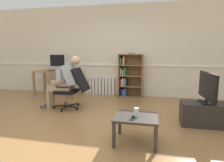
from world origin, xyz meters
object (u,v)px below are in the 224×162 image
at_px(tv_screen, 208,87).
at_px(spare_remote, 134,116).
at_px(tv_stand, 205,114).
at_px(keyboard, 54,71).
at_px(bookshelf, 129,76).
at_px(person_seated, 65,81).
at_px(computer_mouse, 65,71).
at_px(office_chair, 73,87).
at_px(radiator, 100,86).
at_px(computer_desk, 57,74).
at_px(imac_monitor, 57,61).
at_px(coffee_table, 136,120).
at_px(drinking_glass, 136,112).

height_order(tv_screen, spare_remote, tv_screen).
distance_m(tv_stand, spare_remote, 1.52).
xyz_separation_m(keyboard, bookshelf, (2.17, 0.43, -0.16)).
relative_size(person_seated, tv_screen, 1.48).
relative_size(computer_mouse, office_chair, 0.10).
bearing_deg(radiator, computer_desk, -162.38).
relative_size(bookshelf, radiator, 1.39).
distance_m(radiator, tv_screen, 3.30).
relative_size(computer_mouse, tv_screen, 0.12).
bearing_deg(bookshelf, office_chair, -125.84).
relative_size(imac_monitor, bookshelf, 0.40).
height_order(office_chair, coffee_table, office_chair).
relative_size(radiator, spare_remote, 6.15).
xyz_separation_m(keyboard, radiator, (1.25, 0.53, -0.50)).
relative_size(keyboard, radiator, 0.43).
xyz_separation_m(keyboard, tv_screen, (3.81, -1.50, -0.07)).
height_order(radiator, spare_remote, radiator).
bearing_deg(office_chair, coffee_table, 48.99).
distance_m(imac_monitor, keyboard, 0.35).
height_order(radiator, drinking_glass, radiator).
bearing_deg(person_seated, computer_desk, -145.28).
bearing_deg(drinking_glass, person_seated, 142.31).
relative_size(computer_desk, tv_stand, 1.54).
relative_size(person_seated, drinking_glass, 9.42).
bearing_deg(tv_stand, coffee_table, -141.41).
bearing_deg(tv_screen, imac_monitor, 61.45).
bearing_deg(computer_mouse, coffee_table, -46.56).
bearing_deg(tv_screen, bookshelf, 36.16).
relative_size(computer_desk, spare_remote, 8.74).
relative_size(imac_monitor, computer_mouse, 5.13).
bearing_deg(keyboard, computer_mouse, 3.44).
bearing_deg(computer_desk, tv_screen, -23.46).
xyz_separation_m(computer_desk, tv_screen, (3.79, -1.64, 0.05)).
bearing_deg(coffee_table, imac_monitor, 134.92).
bearing_deg(radiator, drinking_glass, -64.83).
bearing_deg(office_chair, tv_screen, 80.82).
bearing_deg(bookshelf, coffee_table, -80.43).
relative_size(office_chair, person_seated, 0.78).
height_order(tv_stand, spare_remote, tv_stand).
bearing_deg(tv_stand, person_seated, 171.76).
xyz_separation_m(office_chair, tv_screen, (2.73, -0.43, 0.18)).
bearing_deg(drinking_glass, tv_screen, 39.18).
bearing_deg(office_chair, keyboard, -135.31).
distance_m(computer_mouse, drinking_glass, 3.40).
bearing_deg(tv_stand, keyboard, 158.48).
bearing_deg(drinking_glass, keyboard, 137.32).
relative_size(computer_mouse, radiator, 0.11).
distance_m(computer_mouse, person_seated, 1.23).
distance_m(keyboard, spare_remote, 3.60).
bearing_deg(coffee_table, spare_remote, -160.48).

